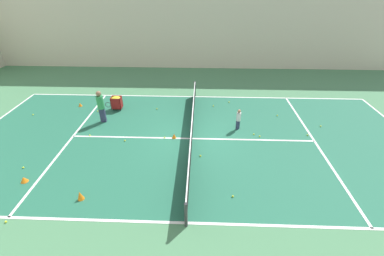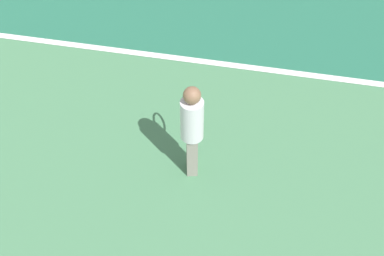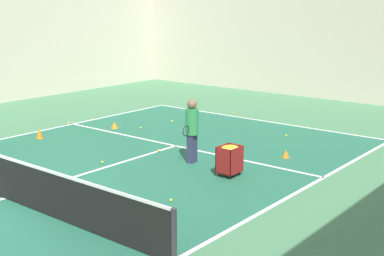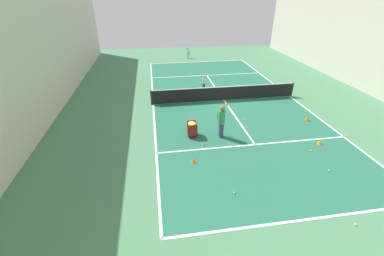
% 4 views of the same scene
% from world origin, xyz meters
% --- Properties ---
extents(ground_plane, '(35.89, 35.89, 0.00)m').
position_xyz_m(ground_plane, '(0.00, 0.00, 0.00)').
color(ground_plane, '#477F56').
extents(court_playing_area, '(9.47, 20.57, 0.00)m').
position_xyz_m(court_playing_area, '(0.00, 0.00, 0.00)').
color(court_playing_area, '#23664C').
rests_on(court_playing_area, ground).
extents(line_baseline_far, '(9.47, 0.10, 0.00)m').
position_xyz_m(line_baseline_far, '(0.00, 10.29, 0.01)').
color(line_baseline_far, white).
rests_on(line_baseline_far, ground).
extents(line_service_far, '(9.47, 0.10, 0.00)m').
position_xyz_m(line_service_far, '(0.00, 5.66, 0.01)').
color(line_service_far, white).
rests_on(line_service_far, ground).
extents(line_centre_service, '(0.10, 11.32, 0.00)m').
position_xyz_m(line_centre_service, '(0.00, 0.00, 0.01)').
color(line_centre_service, white).
rests_on(line_centre_service, ground).
extents(hall_enclosure_far, '(20.79, 0.15, 7.06)m').
position_xyz_m(hall_enclosure_far, '(0.00, 16.02, 3.53)').
color(hall_enclosure_far, beige).
rests_on(hall_enclosure_far, ground).
extents(tennis_net, '(9.77, 0.10, 0.97)m').
position_xyz_m(tennis_net, '(0.00, 0.00, 0.50)').
color(tennis_net, '#2D2D33').
rests_on(tennis_net, ground).
extents(coach_at_net, '(0.37, 0.67, 1.70)m').
position_xyz_m(coach_at_net, '(1.44, 4.65, 0.98)').
color(coach_at_net, '#2D3351').
rests_on(coach_at_net, ground).
extents(ball_cart, '(0.45, 0.55, 0.77)m').
position_xyz_m(ball_cart, '(2.87, 4.34, 0.53)').
color(ball_cart, maroon).
rests_on(ball_cart, ground).
extents(training_cone_0, '(0.26, 0.26, 0.21)m').
position_xyz_m(training_cone_0, '(-3.11, 6.11, 0.11)').
color(training_cone_0, orange).
rests_on(training_cone_0, ground).
extents(training_cone_1, '(0.20, 0.20, 0.21)m').
position_xyz_m(training_cone_1, '(3.16, 6.61, 0.11)').
color(training_cone_1, orange).
rests_on(training_cone_1, ground).
extents(training_cone_2, '(0.21, 0.21, 0.21)m').
position_xyz_m(training_cone_2, '(0.03, 0.84, 0.11)').
color(training_cone_2, orange).
rests_on(training_cone_2, ground).
extents(training_cone_3, '(0.22, 0.22, 0.33)m').
position_xyz_m(training_cone_3, '(-3.88, 3.66, 0.17)').
color(training_cone_3, orange).
rests_on(training_cone_3, ground).
extents(tennis_ball_1, '(0.07, 0.07, 0.07)m').
position_xyz_m(tennis_ball_1, '(2.52, 5.36, 0.04)').
color(tennis_ball_1, yellow).
rests_on(tennis_ball_1, ground).
extents(tennis_ball_3, '(0.07, 0.07, 0.07)m').
position_xyz_m(tennis_ball_3, '(-4.92, 5.61, 0.04)').
color(tennis_ball_3, yellow).
rests_on(tennis_ball_3, ground).
extents(tennis_ball_4, '(0.07, 0.07, 0.07)m').
position_xyz_m(tennis_ball_4, '(-2.37, 6.62, 0.04)').
color(tennis_ball_4, yellow).
rests_on(tennis_ball_4, ground).
extents(tennis_ball_5, '(0.07, 0.07, 0.07)m').
position_xyz_m(tennis_ball_5, '(-0.33, 3.08, 0.04)').
color(tennis_ball_5, yellow).
rests_on(tennis_ball_5, ground).
extents(tennis_ball_6, '(0.07, 0.07, 0.07)m').
position_xyz_m(tennis_ball_6, '(-0.01, 1.29, 0.04)').
color(tennis_ball_6, yellow).
rests_on(tennis_ball_6, ground).
extents(tennis_ball_10, '(0.07, 0.07, 0.07)m').
position_xyz_m(tennis_ball_10, '(0.05, 4.87, 0.04)').
color(tennis_ball_10, yellow).
rests_on(tennis_ball_10, ground).
extents(tennis_ball_12, '(0.07, 0.07, 0.07)m').
position_xyz_m(tennis_ball_12, '(-1.40, 10.74, 0.04)').
color(tennis_ball_12, yellow).
rests_on(tennis_ball_12, ground).
extents(tennis_ball_14, '(0.07, 0.07, 0.07)m').
position_xyz_m(tennis_ball_14, '(1.98, 8.74, 0.04)').
color(tennis_ball_14, yellow).
rests_on(tennis_ball_14, ground).
extents(tennis_ball_15, '(0.07, 0.07, 0.07)m').
position_xyz_m(tennis_ball_15, '(2.92, 2.10, 0.04)').
color(tennis_ball_15, yellow).
rests_on(tennis_ball_15, ground).
extents(tennis_ball_18, '(0.07, 0.07, 0.07)m').
position_xyz_m(tennis_ball_18, '(-2.26, 8.08, 0.04)').
color(tennis_ball_18, yellow).
rests_on(tennis_ball_18, ground).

